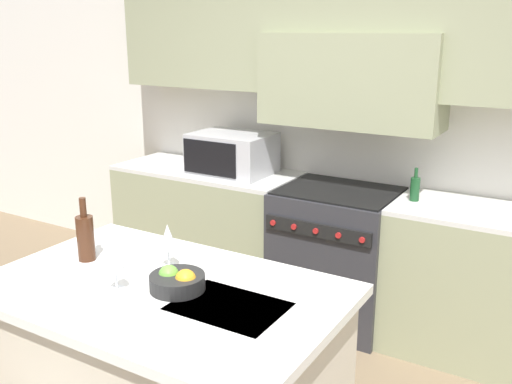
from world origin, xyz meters
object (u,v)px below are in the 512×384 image
at_px(range_stove, 336,255).
at_px(oil_bottle_on_counter, 415,188).
at_px(wine_glass_near, 115,259).
at_px(wine_bottle, 85,237).
at_px(wine_glass_far, 168,238).
at_px(fruit_bowl, 177,281).
at_px(microwave, 232,153).

height_order(range_stove, oil_bottle_on_counter, oil_bottle_on_counter).
bearing_deg(wine_glass_near, range_stove, 82.77).
distance_m(wine_bottle, wine_glass_far, 0.41).
bearing_deg(fruit_bowl, wine_glass_far, 137.45).
relative_size(microwave, wine_bottle, 1.86).
distance_m(range_stove, wine_bottle, 1.85).
bearing_deg(range_stove, wine_glass_near, -97.23).
xyz_separation_m(microwave, oil_bottle_on_counter, (1.36, -0.01, -0.07)).
bearing_deg(oil_bottle_on_counter, wine_glass_far, -114.28).
bearing_deg(wine_glass_near, fruit_bowl, 31.63).
xyz_separation_m(range_stove, wine_bottle, (-0.59, -1.67, 0.56)).
bearing_deg(wine_glass_far, wine_glass_near, -96.43).
xyz_separation_m(microwave, wine_glass_near, (0.63, -1.85, -0.03)).
distance_m(microwave, wine_glass_near, 1.96).
distance_m(wine_glass_near, fruit_bowl, 0.27).
xyz_separation_m(fruit_bowl, oil_bottle_on_counter, (0.51, 1.71, 0.06)).
bearing_deg(fruit_bowl, wine_glass_near, -148.37).
distance_m(wine_bottle, wine_glass_near, 0.39).
distance_m(wine_glass_near, oil_bottle_on_counter, 1.98).
distance_m(range_stove, wine_glass_far, 1.65).
distance_m(fruit_bowl, oil_bottle_on_counter, 1.79).
bearing_deg(microwave, range_stove, -1.24).
bearing_deg(wine_bottle, microwave, 99.28).
bearing_deg(range_stove, microwave, 178.76).
bearing_deg(wine_glass_near, wine_glass_far, 83.57).
distance_m(microwave, wine_bottle, 1.71).
xyz_separation_m(wine_bottle, fruit_bowl, (0.57, -0.03, -0.08)).
bearing_deg(wine_glass_far, oil_bottle_on_counter, 65.72).
bearing_deg(fruit_bowl, microwave, 116.18).
bearing_deg(wine_bottle, wine_glass_near, -25.43).
bearing_deg(fruit_bowl, oil_bottle_on_counter, 73.30).
bearing_deg(microwave, wine_glass_far, -66.88).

